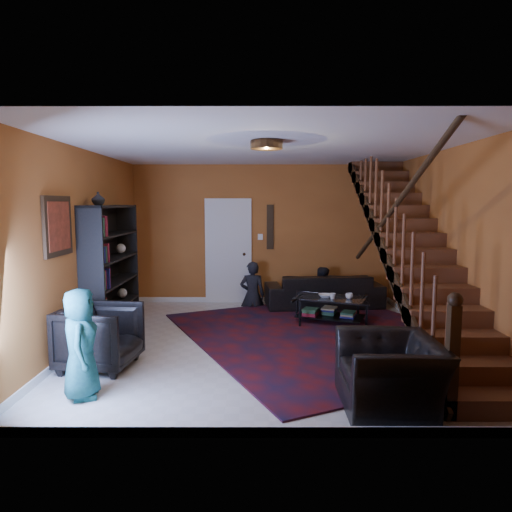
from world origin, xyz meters
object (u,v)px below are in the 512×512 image
at_px(armchair_left, 100,337).
at_px(coffee_table, 330,308).
at_px(armchair_right, 390,373).
at_px(bookshelf, 112,271).
at_px(sofa, 323,290).

xyz_separation_m(armchair_left, coffee_table, (3.18, 2.15, -0.14)).
bearing_deg(armchair_right, bookshelf, -126.41).
relative_size(armchair_right, coffee_table, 0.81).
relative_size(armchair_left, coffee_table, 0.66).
bearing_deg(coffee_table, armchair_right, -88.67).
distance_m(sofa, armchair_right, 4.43).
bearing_deg(sofa, coffee_table, 82.36).
relative_size(sofa, coffee_table, 1.69).
xyz_separation_m(bookshelf, armchair_left, (0.35, -1.65, -0.57)).
bearing_deg(bookshelf, coffee_table, 8.19).
bearing_deg(coffee_table, bookshelf, -171.81).
distance_m(armchair_left, armchair_right, 3.44).
bearing_deg(armchair_left, bookshelf, 19.11).
relative_size(armchair_left, armchair_right, 0.81).
height_order(bookshelf, coffee_table, bookshelf).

